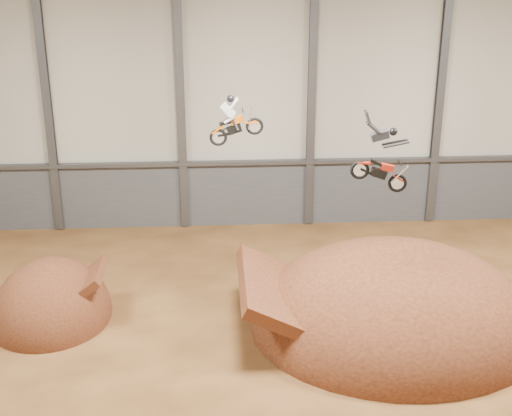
{
  "coord_description": "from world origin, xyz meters",
  "views": [
    {
      "loc": [
        -1.63,
        -20.9,
        14.87
      ],
      "look_at": [
        -0.15,
        4.0,
        5.17
      ],
      "focal_mm": 50.0,
      "sensor_mm": 36.0,
      "label": 1
    }
  ],
  "objects_px": {
    "landing_ramp": "(393,326)",
    "fmx_rider_a": "(239,115)",
    "fmx_rider_b": "(377,153)",
    "takeoff_ramp": "(53,317)"
  },
  "relations": [
    {
      "from": "landing_ramp",
      "to": "fmx_rider_b",
      "type": "relative_size",
      "value": 4.13
    },
    {
      "from": "takeoff_ramp",
      "to": "landing_ramp",
      "type": "relative_size",
      "value": 0.49
    },
    {
      "from": "fmx_rider_b",
      "to": "landing_ramp",
      "type": "bearing_deg",
      "value": 45.29
    },
    {
      "from": "fmx_rider_a",
      "to": "landing_ramp",
      "type": "bearing_deg",
      "value": -10.19
    },
    {
      "from": "takeoff_ramp",
      "to": "fmx_rider_a",
      "type": "height_order",
      "value": "fmx_rider_a"
    },
    {
      "from": "takeoff_ramp",
      "to": "landing_ramp",
      "type": "bearing_deg",
      "value": -6.5
    },
    {
      "from": "landing_ramp",
      "to": "takeoff_ramp",
      "type": "bearing_deg",
      "value": 173.5
    },
    {
      "from": "landing_ramp",
      "to": "fmx_rider_a",
      "type": "xyz_separation_m",
      "value": [
        -6.11,
        1.09,
        8.53
      ]
    },
    {
      "from": "landing_ramp",
      "to": "fmx_rider_a",
      "type": "height_order",
      "value": "fmx_rider_a"
    },
    {
      "from": "fmx_rider_b",
      "to": "takeoff_ramp",
      "type": "bearing_deg",
      "value": 171.15
    }
  ]
}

